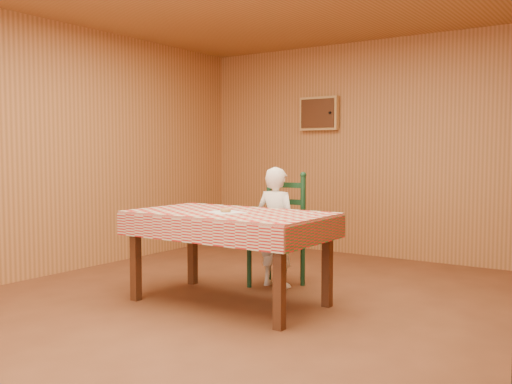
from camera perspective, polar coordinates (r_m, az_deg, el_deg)
ground at (r=4.49m, az=-1.47°, el=-12.35°), size 6.00×6.00×0.00m
cabin_walls at (r=4.78m, az=2.26°, el=10.76°), size 5.10×6.05×2.65m
dining_table at (r=4.73m, az=-2.68°, el=-2.98°), size 1.66×0.96×0.77m
ladder_chair at (r=5.40m, az=2.36°, el=-4.08°), size 0.44×0.40×1.08m
seated_child at (r=5.34m, az=2.04°, el=-3.53°), size 0.41×0.27×1.12m
napkin at (r=4.68m, az=-3.05°, el=-2.02°), size 0.34×0.34×0.00m
donut at (r=4.68m, az=-3.05°, el=-1.82°), size 0.11×0.11×0.03m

